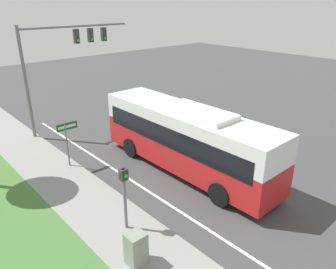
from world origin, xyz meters
TOP-DOWN VIEW (x-y plane):
  - ground_plane at (0.00, 0.00)m, footprint 80.00×80.00m
  - sidewalk at (-6.20, 0.00)m, footprint 2.80×80.00m
  - lane_divider_near at (-3.60, 0.00)m, footprint 0.14×30.00m
  - bus at (-0.84, 2.98)m, footprint 2.60×10.47m
  - signal_gantry at (-2.49, 12.62)m, footprint 7.56×0.41m
  - pedestrian_signal at (-5.96, 1.09)m, footprint 0.28×0.34m
  - street_sign at (-5.18, 7.36)m, footprint 1.13×0.08m
  - utility_cabinet at (-6.79, -0.66)m, footprint 0.63×0.58m

SIDE VIEW (x-z plane):
  - ground_plane at x=0.00m, z-range 0.00..0.00m
  - lane_divider_near at x=-3.60m, z-range 0.00..0.01m
  - sidewalk at x=-6.20m, z-range 0.00..0.12m
  - utility_cabinet at x=-6.79m, z-range 0.12..1.30m
  - street_sign at x=-5.18m, z-range 0.48..3.04m
  - pedestrian_signal at x=-5.96m, z-range 0.51..3.20m
  - bus at x=-0.84m, z-range 0.15..3.69m
  - signal_gantry at x=-2.49m, z-range 1.68..8.67m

